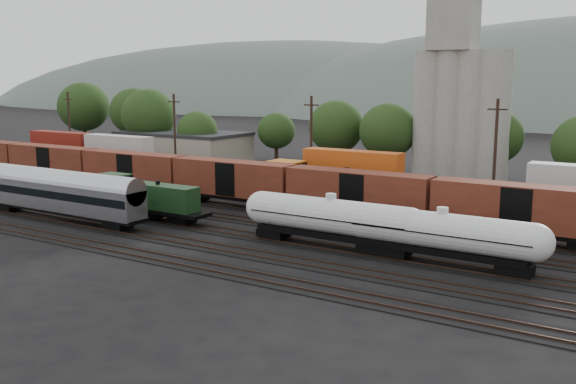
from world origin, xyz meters
The scene contains 13 objects.
ground centered at (0.00, 0.00, 0.00)m, with size 600.00×600.00×0.00m, color black.
tracks centered at (0.00, 0.00, 0.05)m, with size 180.00×33.20×0.20m.
green_locomotive centered at (-16.63, -5.00, 2.33)m, with size 15.26×2.69×4.04m.
tank_car_a centered at (5.59, -5.00, 2.62)m, with size 16.82×3.01×4.41m.
tank_car_b centered at (15.17, -5.00, 2.54)m, with size 16.27×2.91×4.26m.
passenger_coach centered at (-22.70, -10.00, 3.04)m, with size 21.77×2.68×4.94m.
orange_locomotive centered at (-3.71, 10.00, 2.64)m, with size 18.56×3.09×4.64m.
boxcar_string centered at (10.91, 5.00, 3.12)m, with size 153.60×2.90×4.20m.
container_wall centered at (-6.85, 15.00, 2.52)m, with size 160.00×2.60×5.80m.
grain_silo centered at (3.28, 36.00, 11.26)m, with size 13.40×5.00×29.00m.
industrial_sheds centered at (6.63, 35.25, 2.56)m, with size 119.38×17.26×5.10m.
tree_band centered at (0.51, 37.75, 7.46)m, with size 165.33×18.16×14.07m.
utility_poles centered at (0.00, 22.00, 6.21)m, with size 122.20×0.36×12.00m.
Camera 1 is at (30.54, -51.35, 14.03)m, focal length 40.00 mm.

